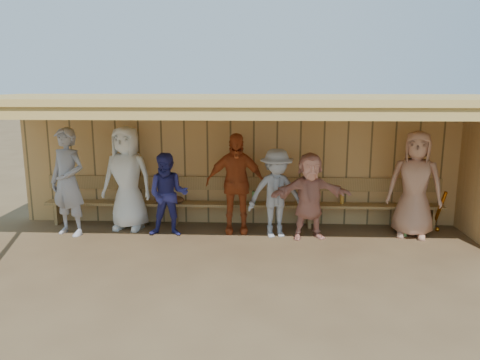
# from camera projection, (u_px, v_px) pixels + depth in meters

# --- Properties ---
(ground) EXTENTS (90.00, 90.00, 0.00)m
(ground) POSITION_uv_depth(u_px,v_px,m) (239.00, 244.00, 8.01)
(ground) COLOR brown
(ground) RESTS_ON ground
(player_a) EXTENTS (0.83, 0.69, 1.95)m
(player_a) POSITION_uv_depth(u_px,v_px,m) (68.00, 182.00, 8.35)
(player_a) COLOR #9798A0
(player_a) RESTS_ON ground
(player_b) EXTENTS (1.03, 0.75, 1.95)m
(player_b) POSITION_uv_depth(u_px,v_px,m) (127.00, 178.00, 8.69)
(player_b) COLOR white
(player_b) RESTS_ON ground
(player_c) EXTENTS (0.75, 0.59, 1.51)m
(player_c) POSITION_uv_depth(u_px,v_px,m) (168.00, 195.00, 8.33)
(player_c) COLOR navy
(player_c) RESTS_ON ground
(player_d) EXTENTS (1.10, 0.51, 1.84)m
(player_d) POSITION_uv_depth(u_px,v_px,m) (235.00, 183.00, 8.49)
(player_d) COLOR #B3451C
(player_d) RESTS_ON ground
(player_e) EXTENTS (1.14, 0.82, 1.59)m
(player_e) POSITION_uv_depth(u_px,v_px,m) (276.00, 193.00, 8.27)
(player_e) COLOR #999BA1
(player_e) RESTS_ON ground
(player_f) EXTENTS (1.48, 0.68, 1.53)m
(player_f) POSITION_uv_depth(u_px,v_px,m) (310.00, 196.00, 8.18)
(player_f) COLOR tan
(player_f) RESTS_ON ground
(player_h) EXTENTS (1.08, 0.87, 1.91)m
(player_h) POSITION_uv_depth(u_px,v_px,m) (415.00, 184.00, 8.25)
(player_h) COLOR tan
(player_h) RESTS_ON ground
(dugout_structure) EXTENTS (8.80, 3.20, 2.50)m
(dugout_structure) POSITION_uv_depth(u_px,v_px,m) (263.00, 141.00, 8.32)
(dugout_structure) COLOR tan
(dugout_structure) RESTS_ON ground
(bench) EXTENTS (7.60, 0.34, 0.93)m
(bench) POSITION_uv_depth(u_px,v_px,m) (242.00, 198.00, 9.00)
(bench) COLOR #A37D46
(bench) RESTS_ON ground
(dugout_equipment) EXTENTS (5.39, 0.62, 0.80)m
(dugout_equipment) POSITION_uv_depth(u_px,v_px,m) (213.00, 202.00, 8.90)
(dugout_equipment) COLOR #CB6C17
(dugout_equipment) RESTS_ON ground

